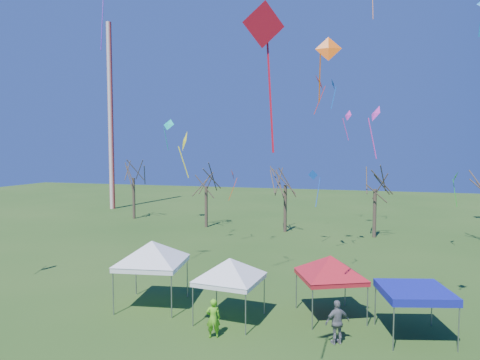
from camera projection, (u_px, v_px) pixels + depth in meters
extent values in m
plane|color=#264D18|center=(238.00, 341.00, 18.21)|extent=(140.00, 140.00, 0.00)
cylinder|color=silver|center=(111.00, 117.00, 57.64)|extent=(0.70, 0.70, 25.00)
cylinder|color=#3D2D21|center=(134.00, 198.00, 50.05)|extent=(0.32, 0.32, 4.78)
cylinder|color=#3D2D21|center=(206.00, 207.00, 44.65)|extent=(0.32, 0.32, 4.28)
cylinder|color=#3D2D21|center=(285.00, 208.00, 42.04)|extent=(0.32, 0.32, 4.64)
cylinder|color=#3D2D21|center=(375.00, 213.00, 39.40)|extent=(0.32, 0.32, 4.49)
cylinder|color=gray|center=(113.00, 294.00, 21.02)|extent=(0.06, 0.06, 2.12)
cylinder|color=gray|center=(136.00, 276.00, 23.95)|extent=(0.06, 0.06, 2.12)
cylinder|color=gray|center=(172.00, 297.00, 20.62)|extent=(0.06, 0.06, 2.12)
cylinder|color=gray|center=(187.00, 278.00, 23.55)|extent=(0.06, 0.06, 2.12)
cube|color=white|center=(152.00, 263.00, 22.20)|extent=(3.60, 3.60, 0.25)
pyramid|color=white|center=(152.00, 241.00, 22.11)|extent=(4.44, 4.44, 1.06)
cylinder|color=gray|center=(193.00, 306.00, 19.67)|extent=(0.06, 0.06, 1.86)
cylinder|color=gray|center=(216.00, 289.00, 22.09)|extent=(0.06, 0.06, 1.86)
cylinder|color=gray|center=(246.00, 315.00, 18.72)|extent=(0.06, 0.06, 1.86)
cylinder|color=gray|center=(264.00, 296.00, 21.13)|extent=(0.06, 0.06, 1.86)
cube|color=white|center=(230.00, 279.00, 20.33)|extent=(3.04, 3.04, 0.22)
pyramid|color=white|center=(230.00, 258.00, 20.25)|extent=(3.93, 3.93, 0.93)
cylinder|color=gray|center=(312.00, 310.00, 19.27)|extent=(0.06, 0.06, 1.88)
cylinder|color=gray|center=(296.00, 290.00, 21.87)|extent=(0.06, 0.06, 1.88)
cylinder|color=gray|center=(367.00, 306.00, 19.66)|extent=(0.06, 0.06, 1.88)
cylinder|color=gray|center=(345.00, 288.00, 22.25)|extent=(0.06, 0.06, 1.88)
cube|color=#B0111B|center=(330.00, 277.00, 20.68)|extent=(3.73, 3.73, 0.23)
pyramid|color=#B0111B|center=(331.00, 255.00, 20.61)|extent=(3.62, 3.62, 0.94)
cylinder|color=gray|center=(393.00, 329.00, 17.23)|extent=(0.06, 0.06, 1.85)
cylinder|color=gray|center=(375.00, 305.00, 19.81)|extent=(0.06, 0.06, 1.85)
cylinder|color=gray|center=(459.00, 330.00, 17.15)|extent=(0.06, 0.06, 1.85)
cylinder|color=gray|center=(432.00, 306.00, 19.73)|extent=(0.06, 0.06, 1.85)
cube|color=#0E1492|center=(415.00, 293.00, 18.40)|extent=(3.38, 3.38, 0.22)
cube|color=#0E1492|center=(415.00, 290.00, 18.39)|extent=(3.38, 3.38, 0.11)
imported|color=slate|center=(337.00, 322.00, 17.89)|extent=(1.17, 0.96, 1.86)
imported|color=#5FC01E|center=(213.00, 318.00, 18.51)|extent=(0.74, 0.63, 1.71)
cone|color=red|center=(263.00, 25.00, 11.15)|extent=(1.15, 0.95, 1.19)
cube|color=red|center=(270.00, 95.00, 11.35)|extent=(0.31, 0.40, 3.04)
cone|color=#FA37C0|center=(375.00, 113.00, 20.06)|extent=(0.74, 0.93, 0.77)
cube|color=#FA37C0|center=(372.00, 139.00, 20.37)|extent=(0.47, 0.26, 1.95)
cube|color=#DE5D0B|center=(373.00, 7.00, 37.23)|extent=(0.11, 0.87, 2.38)
cone|color=#FA37BD|center=(348.00, 115.00, 32.61)|extent=(0.72, 0.85, 0.85)
cube|color=#FA37BD|center=(346.00, 129.00, 32.95)|extent=(0.51, 0.39, 1.69)
cone|color=red|center=(320.00, 82.00, 29.15)|extent=(0.80, 1.34, 1.19)
cube|color=red|center=(320.00, 100.00, 28.89)|extent=(0.77, 0.12, 1.91)
cone|color=#E34115|center=(233.00, 174.00, 36.60)|extent=(0.67, 1.12, 1.04)
cube|color=#E34115|center=(233.00, 189.00, 36.32)|extent=(0.75, 0.27, 1.96)
cone|color=blue|center=(333.00, 84.00, 23.70)|extent=(0.37, 0.69, 0.64)
cube|color=blue|center=(334.00, 98.00, 23.63)|extent=(0.30, 0.09, 1.23)
cone|color=#FF5C0D|center=(328.00, 48.00, 14.36)|extent=(0.92, 0.44, 0.87)
cube|color=#FF5C0D|center=(320.00, 78.00, 14.47)|extent=(0.12, 0.59, 1.55)
cone|color=#FBFA1A|center=(184.00, 141.00, 19.79)|extent=(0.77, 0.99, 0.95)
cube|color=#FBFA1A|center=(183.00, 162.00, 20.08)|extent=(0.45, 0.30, 1.50)
cube|color=#4816A0|center=(102.00, 22.00, 23.09)|extent=(0.20, 0.62, 3.14)
cone|color=green|center=(455.00, 176.00, 33.77)|extent=(0.68, 1.00, 0.88)
cube|color=green|center=(455.00, 193.00, 34.02)|extent=(0.40, 0.16, 2.22)
cone|color=#0CBAA1|center=(169.00, 124.00, 45.68)|extent=(1.50, 1.02, 1.26)
cube|color=#0CBAA1|center=(166.00, 139.00, 45.95)|extent=(0.18, 0.73, 2.44)
cone|color=blue|center=(313.00, 175.00, 35.92)|extent=(0.91, 0.49, 0.86)
cube|color=blue|center=(318.00, 192.00, 35.78)|extent=(0.31, 0.93, 2.43)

